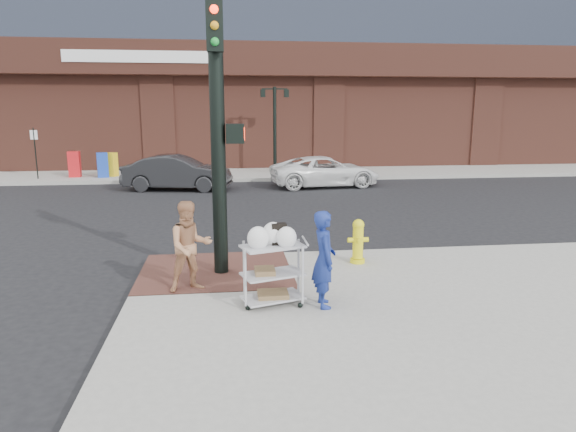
{
  "coord_description": "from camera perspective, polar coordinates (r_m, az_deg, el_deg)",
  "views": [
    {
      "loc": [
        -0.39,
        -8.41,
        3.12
      ],
      "look_at": [
        0.71,
        0.5,
        1.25
      ],
      "focal_mm": 32.0,
      "sensor_mm": 36.0,
      "label": 1
    }
  ],
  "objects": [
    {
      "name": "ground",
      "position": [
        8.98,
        -4.16,
        -8.59
      ],
      "size": [
        220.0,
        220.0,
        0.0
      ],
      "primitive_type": "plane",
      "color": "black",
      "rests_on": "ground"
    },
    {
      "name": "sidewalk_far",
      "position": [
        42.53,
        10.7,
        7.45
      ],
      "size": [
        65.0,
        36.0,
        0.15
      ],
      "primitive_type": "cube",
      "color": "gray",
      "rests_on": "ground"
    },
    {
      "name": "brick_curb_ramp",
      "position": [
        9.77,
        -7.98,
        -6.0
      ],
      "size": [
        2.8,
        2.4,
        0.01
      ],
      "primitive_type": "cube",
      "color": "#4B2B23",
      "rests_on": "sidewalk_near"
    },
    {
      "name": "lamp_post",
      "position": [
        24.53,
        -1.48,
        10.59
      ],
      "size": [
        1.32,
        0.22,
        4.0
      ],
      "color": "black",
      "rests_on": "sidewalk_far"
    },
    {
      "name": "parking_sign",
      "position": [
        24.85,
        -26.24,
        6.25
      ],
      "size": [
        0.05,
        0.05,
        2.2
      ],
      "primitive_type": "cylinder",
      "color": "black",
      "rests_on": "sidewalk_far"
    },
    {
      "name": "traffic_signal_pole",
      "position": [
        9.19,
        -7.69,
        9.86
      ],
      "size": [
        0.61,
        0.51,
        5.0
      ],
      "color": "black",
      "rests_on": "sidewalk_near"
    },
    {
      "name": "woman_blue",
      "position": [
        7.81,
        4.02,
        -4.79
      ],
      "size": [
        0.37,
        0.55,
        1.49
      ],
      "primitive_type": "imported",
      "rotation": [
        0.0,
        0.0,
        1.59
      ],
      "color": "navy",
      "rests_on": "sidewalk_near"
    },
    {
      "name": "pedestrian_tan",
      "position": [
        8.61,
        -10.82,
        -3.33
      ],
      "size": [
        0.88,
        0.77,
        1.51
      ],
      "primitive_type": "imported",
      "rotation": [
        0.0,
        0.0,
        0.31
      ],
      "color": "#AF7752",
      "rests_on": "sidewalk_near"
    },
    {
      "name": "sedan_dark",
      "position": [
        20.65,
        -12.18,
        4.73
      ],
      "size": [
        4.36,
        2.16,
        1.37
      ],
      "primitive_type": "imported",
      "rotation": [
        0.0,
        0.0,
        1.39
      ],
      "color": "black",
      "rests_on": "ground"
    },
    {
      "name": "minivan_white",
      "position": [
        21.18,
        4.15,
        4.95
      ],
      "size": [
        4.66,
        2.53,
        1.24
      ],
      "primitive_type": "imported",
      "rotation": [
        0.0,
        0.0,
        1.68
      ],
      "color": "white",
      "rests_on": "ground"
    },
    {
      "name": "utility_cart",
      "position": [
        7.9,
        -1.7,
        -5.85
      ],
      "size": [
        1.03,
        0.76,
        1.28
      ],
      "color": "#AFAFB5",
      "rests_on": "sidewalk_near"
    },
    {
      "name": "fire_hydrant",
      "position": [
        10.16,
        7.78,
        -2.73
      ],
      "size": [
        0.41,
        0.29,
        0.88
      ],
      "color": "yellow",
      "rests_on": "sidewalk_near"
    },
    {
      "name": "newsbox_red",
      "position": [
        24.9,
        -22.63,
        5.34
      ],
      "size": [
        0.51,
        0.47,
        1.14
      ],
      "primitive_type": "cube",
      "rotation": [
        0.0,
        0.0,
        0.07
      ],
      "color": "red",
      "rests_on": "sidewalk_far"
    },
    {
      "name": "newsbox_yellow",
      "position": [
        24.6,
        -19.02,
        5.43
      ],
      "size": [
        0.56,
        0.53,
        1.06
      ],
      "primitive_type": "cube",
      "rotation": [
        0.0,
        0.0,
        -0.36
      ],
      "color": "yellow",
      "rests_on": "sidewalk_far"
    },
    {
      "name": "newsbox_blue",
      "position": [
        24.33,
        -19.91,
        5.35
      ],
      "size": [
        0.55,
        0.52,
        1.09
      ],
      "primitive_type": "cube",
      "rotation": [
        0.0,
        0.0,
        0.27
      ],
      "color": "#1C40B6",
      "rests_on": "sidewalk_far"
    }
  ]
}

